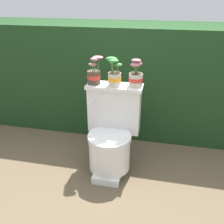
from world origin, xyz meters
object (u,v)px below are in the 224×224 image
at_px(toilet, 112,135).
at_px(potted_plant_midleft, 114,75).
at_px(potted_plant_middle, 136,77).
at_px(potted_plant_left, 94,74).

distance_m(toilet, potted_plant_midleft, 0.51).
distance_m(potted_plant_midleft, potted_plant_middle, 0.17).
relative_size(toilet, potted_plant_middle, 3.24).
height_order(toilet, potted_plant_middle, potted_plant_middle).
distance_m(potted_plant_left, potted_plant_middle, 0.34).
distance_m(toilet, potted_plant_middle, 0.53).
bearing_deg(potted_plant_middle, toilet, -145.23).
distance_m(toilet, potted_plant_left, 0.53).
relative_size(potted_plant_midleft, potted_plant_middle, 1.03).
relative_size(potted_plant_left, potted_plant_middle, 1.04).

